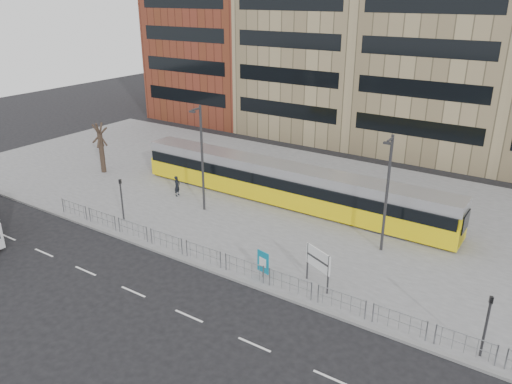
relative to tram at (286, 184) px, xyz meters
The scene contains 15 objects.
ground 11.32m from the tram, 83.84° to the right, with size 120.00×120.00×0.00m, color black.
plaza 2.19m from the tram, 35.99° to the left, with size 64.00×24.00×0.15m, color slate.
kerb 11.26m from the tram, 83.82° to the right, with size 64.00×0.25×0.17m, color gray.
building_row 25.87m from the tram, 83.23° to the left, with size 70.40×18.40×31.20m.
pedestrian_barrier 11.12m from the tram, 73.24° to the right, with size 32.07×0.07×1.10m.
road_markings 15.38m from the tram, 81.72° to the right, with size 62.00×0.12×0.01m, color white.
tram is the anchor object (origin of this frame).
station_sign 11.83m from the tram, 51.17° to the right, with size 1.83×0.87×2.27m.
ad_panel 11.04m from the tram, 66.31° to the right, with size 0.86×0.26×1.63m.
pedestrian 8.72m from the tram, 156.03° to the right, with size 0.60×0.39×1.65m, color black.
traffic_light_west 12.17m from the tram, 131.42° to the right, with size 0.20×0.23×3.10m.
traffic_light_east 19.16m from the tram, 32.55° to the right, with size 0.23×0.25×3.10m.
lamp_post_west 6.92m from the tram, 134.55° to the right, with size 0.45×1.04×7.88m.
lamp_post_east 9.82m from the tram, 20.27° to the right, with size 0.45×1.04×7.50m.
bare_tree 17.90m from the tram, behind, with size 3.77×3.77×6.47m.
Camera 1 is at (16.54, -19.73, 15.27)m, focal length 35.00 mm.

